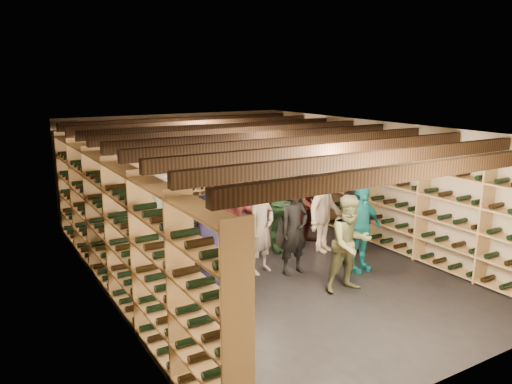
{
  "coord_description": "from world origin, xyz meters",
  "views": [
    {
      "loc": [
        -4.41,
        -7.13,
        3.24
      ],
      "look_at": [
        -0.03,
        0.2,
        1.27
      ],
      "focal_mm": 35.0,
      "sensor_mm": 36.0,
      "label": 1
    }
  ],
  "objects_px": {
    "person_1": "(294,230)",
    "person_5": "(232,222)",
    "person_3": "(326,209)",
    "person_7": "(261,228)",
    "person_8": "(310,203)",
    "crate_stack_left": "(221,214)",
    "person_2": "(350,244)",
    "person_11": "(236,204)",
    "person_12": "(354,211)",
    "person_10": "(280,206)",
    "person_4": "(360,229)",
    "person_6": "(209,242)",
    "crate_loose": "(211,229)",
    "person_9": "(156,216)",
    "crate_stack_right": "(216,230)"
  },
  "relations": [
    {
      "from": "crate_loose",
      "to": "crate_stack_right",
      "type": "bearing_deg",
      "value": -105.03
    },
    {
      "from": "person_3",
      "to": "person_7",
      "type": "relative_size",
      "value": 1.07
    },
    {
      "from": "person_1",
      "to": "person_5",
      "type": "relative_size",
      "value": 0.95
    },
    {
      "from": "person_3",
      "to": "person_10",
      "type": "height_order",
      "value": "person_10"
    },
    {
      "from": "person_4",
      "to": "person_10",
      "type": "bearing_deg",
      "value": 112.57
    },
    {
      "from": "person_7",
      "to": "person_1",
      "type": "bearing_deg",
      "value": -53.59
    },
    {
      "from": "person_1",
      "to": "person_4",
      "type": "xyz_separation_m",
      "value": [
        1.01,
        -0.49,
        -0.0
      ]
    },
    {
      "from": "crate_stack_left",
      "to": "person_1",
      "type": "distance_m",
      "value": 2.88
    },
    {
      "from": "crate_stack_left",
      "to": "person_3",
      "type": "relative_size",
      "value": 0.41
    },
    {
      "from": "person_3",
      "to": "person_12",
      "type": "distance_m",
      "value": 0.55
    },
    {
      "from": "person_3",
      "to": "person_5",
      "type": "distance_m",
      "value": 1.87
    },
    {
      "from": "person_5",
      "to": "person_6",
      "type": "relative_size",
      "value": 1.03
    },
    {
      "from": "person_7",
      "to": "person_11",
      "type": "distance_m",
      "value": 1.66
    },
    {
      "from": "person_3",
      "to": "person_7",
      "type": "xyz_separation_m",
      "value": [
        -1.59,
        -0.25,
        -0.05
      ]
    },
    {
      "from": "person_7",
      "to": "person_4",
      "type": "bearing_deg",
      "value": -47.61
    },
    {
      "from": "person_3",
      "to": "person_1",
      "type": "bearing_deg",
      "value": -176.48
    },
    {
      "from": "crate_loose",
      "to": "person_8",
      "type": "xyz_separation_m",
      "value": [
        1.4,
        -1.58,
        0.74
      ]
    },
    {
      "from": "person_2",
      "to": "person_7",
      "type": "relative_size",
      "value": 0.97
    },
    {
      "from": "person_4",
      "to": "crate_loose",
      "type": "bearing_deg",
      "value": 112.92
    },
    {
      "from": "person_7",
      "to": "person_12",
      "type": "xyz_separation_m",
      "value": [
        2.1,
        0.06,
        -0.02
      ]
    },
    {
      "from": "person_2",
      "to": "person_7",
      "type": "distance_m",
      "value": 1.55
    },
    {
      "from": "crate_loose",
      "to": "person_3",
      "type": "height_order",
      "value": "person_3"
    },
    {
      "from": "person_2",
      "to": "person_10",
      "type": "relative_size",
      "value": 0.86
    },
    {
      "from": "crate_stack_left",
      "to": "person_5",
      "type": "xyz_separation_m",
      "value": [
        -0.79,
        -1.99,
        0.45
      ]
    },
    {
      "from": "person_8",
      "to": "person_9",
      "type": "xyz_separation_m",
      "value": [
        -3.08,
        0.19,
        0.13
      ]
    },
    {
      "from": "person_3",
      "to": "person_5",
      "type": "bearing_deg",
      "value": 148.05
    },
    {
      "from": "person_3",
      "to": "person_4",
      "type": "relative_size",
      "value": 1.11
    },
    {
      "from": "person_1",
      "to": "person_5",
      "type": "distance_m",
      "value": 1.12
    },
    {
      "from": "person_6",
      "to": "person_11",
      "type": "bearing_deg",
      "value": 69.21
    },
    {
      "from": "person_2",
      "to": "person_11",
      "type": "bearing_deg",
      "value": 104.58
    },
    {
      "from": "person_7",
      "to": "person_8",
      "type": "xyz_separation_m",
      "value": [
        1.62,
        0.81,
        0.04
      ]
    },
    {
      "from": "person_1",
      "to": "person_8",
      "type": "relative_size",
      "value": 0.92
    },
    {
      "from": "person_11",
      "to": "person_5",
      "type": "bearing_deg",
      "value": -106.12
    },
    {
      "from": "person_4",
      "to": "person_10",
      "type": "relative_size",
      "value": 0.85
    },
    {
      "from": "person_3",
      "to": "crate_loose",
      "type": "bearing_deg",
      "value": 99.71
    },
    {
      "from": "person_6",
      "to": "person_8",
      "type": "bearing_deg",
      "value": 38.44
    },
    {
      "from": "person_3",
      "to": "person_10",
      "type": "relative_size",
      "value": 0.94
    },
    {
      "from": "person_4",
      "to": "person_8",
      "type": "relative_size",
      "value": 0.91
    },
    {
      "from": "person_12",
      "to": "person_11",
      "type": "bearing_deg",
      "value": 133.35
    },
    {
      "from": "person_6",
      "to": "person_11",
      "type": "relative_size",
      "value": 0.97
    },
    {
      "from": "person_6",
      "to": "person_8",
      "type": "distance_m",
      "value": 2.84
    },
    {
      "from": "person_1",
      "to": "person_11",
      "type": "bearing_deg",
      "value": 88.6
    },
    {
      "from": "person_5",
      "to": "person_6",
      "type": "distance_m",
      "value": 1.07
    },
    {
      "from": "person_4",
      "to": "person_9",
      "type": "relative_size",
      "value": 0.78
    },
    {
      "from": "crate_loose",
      "to": "person_1",
      "type": "relative_size",
      "value": 0.33
    },
    {
      "from": "crate_stack_right",
      "to": "person_4",
      "type": "distance_m",
      "value": 3.01
    },
    {
      "from": "crate_stack_left",
      "to": "person_7",
      "type": "relative_size",
      "value": 0.43
    },
    {
      "from": "person_6",
      "to": "crate_loose",
      "type": "bearing_deg",
      "value": 81.84
    },
    {
      "from": "crate_loose",
      "to": "person_2",
      "type": "xyz_separation_m",
      "value": [
        0.56,
        -3.72,
        0.68
      ]
    },
    {
      "from": "person_3",
      "to": "person_11",
      "type": "height_order",
      "value": "person_3"
    }
  ]
}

